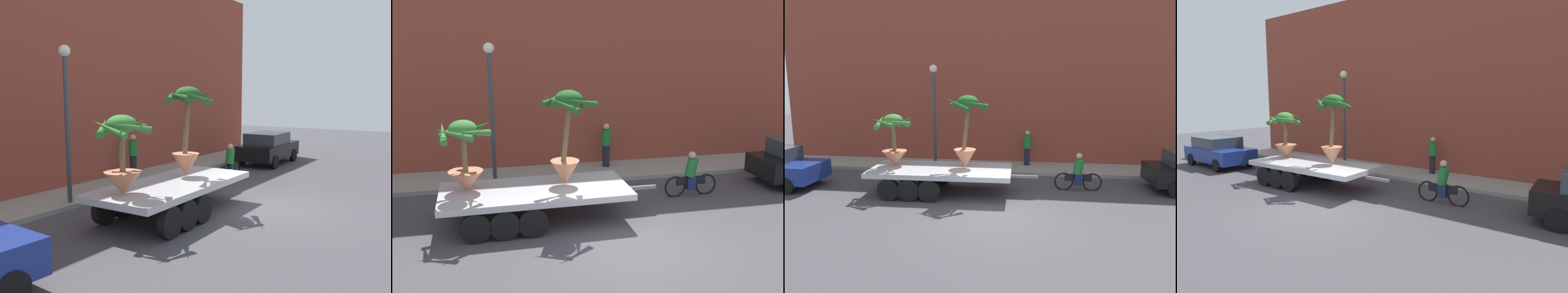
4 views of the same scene
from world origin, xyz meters
TOP-DOWN VIEW (x-y plane):
  - ground_plane at (0.00, 0.00)m, footprint 60.00×60.00m
  - sidewalk at (0.00, 6.10)m, footprint 24.00×2.20m
  - building_facade at (0.00, 7.80)m, footprint 24.00×1.20m
  - flatbed_trailer at (-2.56, 2.07)m, footprint 6.37×2.46m
  - potted_palm_rear at (-1.35, 2.25)m, footprint 1.63×1.65m
  - potted_palm_middle at (-4.22, 2.26)m, footprint 1.57×1.63m
  - cyclist at (2.95, 3.08)m, footprint 1.84×0.35m
  - parked_car at (7.70, 3.48)m, footprint 4.21×1.98m
  - pedestrian_near_gate at (0.94, 6.50)m, footprint 0.36×0.36m
  - street_lamp at (-3.38, 5.30)m, footprint 0.36×0.36m

SIDE VIEW (x-z plane):
  - ground_plane at x=0.00m, z-range 0.00..0.00m
  - sidewalk at x=0.00m, z-range 0.00..0.15m
  - cyclist at x=2.95m, z-range -0.10..1.44m
  - flatbed_trailer at x=-2.56m, z-range 0.27..1.25m
  - parked_car at x=7.70m, z-range 0.04..1.62m
  - pedestrian_near_gate at x=0.94m, z-range 0.19..1.90m
  - potted_palm_middle at x=-4.22m, z-range 0.97..3.00m
  - potted_palm_rear at x=-1.35m, z-range 1.05..3.82m
  - street_lamp at x=-3.38m, z-range 0.82..5.65m
  - building_facade at x=0.00m, z-range 0.00..8.98m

